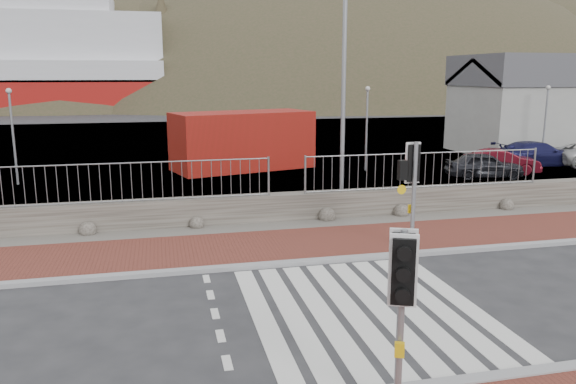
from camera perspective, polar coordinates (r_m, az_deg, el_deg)
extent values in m
plane|color=#28282B|center=(11.76, 7.86, -11.79)|extent=(220.00, 220.00, 0.00)
cube|color=brown|center=(15.76, 2.06, -5.31)|extent=(40.00, 3.00, 0.08)
cube|color=gray|center=(14.39, 3.62, -6.99)|extent=(40.00, 0.25, 0.12)
cube|color=silver|center=(11.23, -2.47, -12.83)|extent=(0.42, 5.60, 0.01)
cube|color=silver|center=(11.34, 0.59, -12.56)|extent=(0.42, 5.60, 0.01)
cube|color=silver|center=(11.49, 3.57, -12.26)|extent=(0.42, 5.60, 0.01)
cube|color=silver|center=(11.66, 6.46, -11.93)|extent=(0.42, 5.60, 0.01)
cube|color=silver|center=(11.86, 9.25, -11.59)|extent=(0.42, 5.60, 0.01)
cube|color=silver|center=(12.09, 11.94, -11.24)|extent=(0.42, 5.60, 0.01)
cube|color=silver|center=(12.34, 14.51, -10.87)|extent=(0.42, 5.60, 0.01)
cube|color=silver|center=(12.61, 16.98, -10.50)|extent=(0.42, 5.60, 0.01)
cube|color=#59544C|center=(17.63, 0.37, -3.47)|extent=(40.00, 1.50, 0.06)
cube|color=#47413A|center=(18.28, -0.20, -1.55)|extent=(40.00, 0.60, 0.90)
cylinder|color=gray|center=(17.40, -15.72, 2.86)|extent=(8.40, 0.04, 0.04)
cylinder|color=gray|center=(17.79, -1.98, 1.53)|extent=(0.07, 0.07, 1.20)
cylinder|color=gray|center=(19.45, 13.85, 3.87)|extent=(8.40, 0.04, 0.04)
cylinder|color=gray|center=(18.06, 1.76, 1.69)|extent=(0.07, 0.07, 1.20)
cylinder|color=gray|center=(21.74, 23.72, 2.43)|extent=(0.07, 0.07, 1.20)
cube|color=#4C4C4F|center=(38.43, -7.04, 4.79)|extent=(120.00, 40.00, 0.50)
cube|color=#3F4C54|center=(73.19, -9.98, 8.05)|extent=(220.00, 50.00, 0.05)
cube|color=silver|center=(79.31, -23.94, 14.03)|extent=(30.00, 12.00, 6.00)
cube|color=silver|center=(79.63, -24.19, 16.90)|extent=(18.00, 10.00, 2.50)
cube|color=#9E9E99|center=(38.42, 25.78, 6.71)|extent=(12.00, 6.00, 4.00)
cube|color=#4C4C51|center=(38.32, 26.18, 11.02)|extent=(12.20, 6.20, 1.80)
ellipsoid|color=#333520|center=(101.61, -18.85, -2.81)|extent=(106.40, 68.40, 76.00)
ellipsoid|color=#333520|center=(108.10, 5.89, -4.65)|extent=(140.00, 90.00, 100.00)
ellipsoid|color=#333520|center=(128.18, 25.37, -0.36)|extent=(112.00, 72.00, 80.00)
cylinder|color=gray|center=(8.08, 11.34, -12.95)|extent=(0.11, 0.11, 2.68)
cube|color=gold|center=(8.22, 11.25, -15.07)|extent=(0.15, 0.12, 0.21)
cube|color=black|center=(7.77, 11.59, -7.50)|extent=(0.44, 0.36, 1.01)
sphere|color=#0CE53F|center=(7.87, 11.50, -9.47)|extent=(0.14, 0.14, 0.14)
cylinder|color=gray|center=(15.44, 12.65, -0.45)|extent=(0.12, 0.12, 2.95)
cube|color=gold|center=(15.52, 12.59, -1.78)|extent=(0.15, 0.09, 0.23)
cube|color=black|center=(15.28, 12.81, 2.83)|extent=(0.43, 0.28, 1.11)
sphere|color=#0CE53F|center=(15.33, 12.75, 1.66)|extent=(0.16, 0.16, 0.16)
cube|color=black|center=(15.13, 11.55, 2.19)|extent=(0.24, 0.18, 0.53)
cylinder|color=gray|center=(19.13, 5.66, 10.34)|extent=(0.15, 0.15, 8.40)
cube|color=#9F1411|center=(28.35, -4.62, 5.24)|extent=(7.37, 4.64, 2.85)
imported|color=black|center=(27.35, 19.30, 2.59)|extent=(3.68, 2.07, 1.18)
imported|color=#550C17|center=(28.94, 20.86, 2.93)|extent=(3.69, 2.30, 1.15)
imported|color=#14143F|center=(31.71, 23.96, 3.55)|extent=(4.57, 1.98, 1.31)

